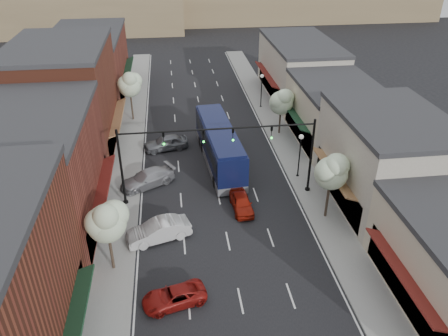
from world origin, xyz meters
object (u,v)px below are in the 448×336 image
object	(u,v)px
tree_right_far	(282,101)
parked_car_d	(166,143)
signal_mast_left	(150,155)
tree_left_far	(130,84)
parked_car_a	(174,297)
lamp_post_near	(300,149)
coach_bus	(219,145)
tree_left_near	(107,221)
signal_mast_right	(285,147)
tree_right_near	(332,171)
lamp_post_far	(262,85)
parked_car_c	(147,179)
red_hatchback	(241,203)
parked_car_b	(159,231)

from	to	relation	value
tree_right_far	parked_car_d	size ratio (longest dim) A/B	1.18
signal_mast_left	tree_left_far	size ratio (longest dim) A/B	1.34
parked_car_a	tree_left_far	bearing A→B (deg)	174.07
lamp_post_near	coach_bus	xyz separation A→B (m)	(-7.00, 3.68, -1.00)
tree_right_far	tree_left_near	distance (m)	25.99
lamp_post_near	signal_mast_right	bearing A→B (deg)	-131.05
tree_right_far	parked_car_a	xyz separation A→B (m)	(-12.55, -23.60, -3.43)
tree_right_near	tree_left_far	xyz separation A→B (m)	(-16.60, 22.00, 0.15)
lamp_post_near	tree_right_near	bearing A→B (deg)	-85.23
signal_mast_left	parked_car_a	world-z (taller)	signal_mast_left
lamp_post_far	parked_car_c	bearing A→B (deg)	-129.08
tree_left_near	tree_left_far	xyz separation A→B (m)	(-0.00, 26.00, 0.38)
tree_left_far	tree_right_far	bearing A→B (deg)	-19.87
tree_left_near	coach_bus	world-z (taller)	tree_left_near
parked_car_d	tree_right_far	bearing A→B (deg)	87.37
tree_left_near	coach_bus	xyz separation A→B (m)	(9.05, 14.24, -2.21)
tree_left_far	lamp_post_far	distance (m)	16.26
parked_car_a	tree_left_near	bearing A→B (deg)	-145.34
parked_car_c	coach_bus	bearing A→B (deg)	87.08
tree_left_near	lamp_post_far	bearing A→B (deg)	60.22
tree_right_near	tree_left_near	world-z (taller)	tree_right_near
signal_mast_right	parked_car_a	xyz separation A→B (m)	(-9.82, -11.65, -4.06)
tree_left_near	parked_car_c	world-z (taller)	tree_left_near
tree_left_far	red_hatchback	bearing A→B (deg)	-63.53
lamp_post_far	parked_car_a	world-z (taller)	lamp_post_far
tree_right_far	lamp_post_near	xyz separation A→B (m)	(-0.55, -9.44, -0.99)
parked_car_d	lamp_post_near	bearing A→B (deg)	47.02
lamp_post_near	parked_car_c	xyz separation A→B (m)	(-14.00, 0.26, -2.26)
lamp_post_far	parked_car_a	distance (m)	33.94
tree_left_far	coach_bus	xyz separation A→B (m)	(9.05, -11.76, -2.60)
tree_right_far	parked_car_d	xyz separation A→B (m)	(-12.78, -2.15, -3.21)
signal_mast_left	tree_right_near	xyz separation A→B (m)	(13.97, -4.05, -0.17)
lamp_post_far	tree_left_far	bearing A→B (deg)	-172.70
tree_left_far	signal_mast_left	bearing A→B (deg)	-81.65
tree_right_near	parked_car_c	world-z (taller)	tree_right_near
tree_left_far	parked_car_d	size ratio (longest dim) A/B	1.34
parked_car_a	lamp_post_far	bearing A→B (deg)	145.51
tree_right_near	parked_car_c	size ratio (longest dim) A/B	1.16
tree_right_far	signal_mast_right	bearing A→B (deg)	-102.85
lamp_post_far	coach_bus	distance (m)	15.52
red_hatchback	tree_left_near	bearing A→B (deg)	-151.55
tree_left_far	parked_car_d	bearing A→B (deg)	-64.88
tree_left_near	parked_car_b	world-z (taller)	tree_left_near
signal_mast_left	lamp_post_far	distance (m)	24.14
signal_mast_right	signal_mast_left	xyz separation A→B (m)	(-11.24, 0.00, 0.00)
tree_left_near	signal_mast_right	bearing A→B (deg)	30.14
tree_left_far	coach_bus	world-z (taller)	tree_left_far
signal_mast_right	tree_right_near	distance (m)	4.89
signal_mast_right	parked_car_a	bearing A→B (deg)	-130.12
signal_mast_left	coach_bus	xyz separation A→B (m)	(6.42, 6.18, -2.61)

